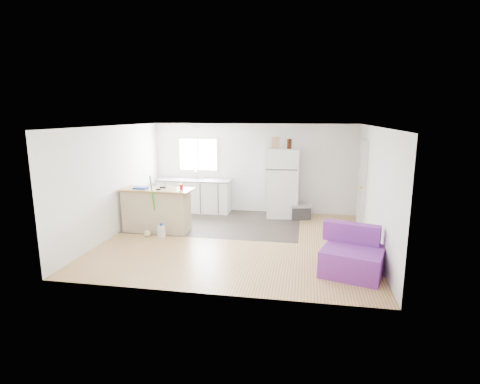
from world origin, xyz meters
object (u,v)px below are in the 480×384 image
cleaner_jug (161,231)px  red_cup (181,187)px  mop (149,226)px  bottle_left (288,144)px  peninsula (157,210)px  bottle_right (290,144)px  purple_seat (352,256)px  cardboard_box (275,143)px  refrigerator (282,183)px  cooler (300,211)px  kitchen_cabinets (195,195)px  blue_tray (141,188)px

cleaner_jug → red_cup: bearing=76.0°
mop → bottle_left: 3.96m
peninsula → red_cup: red_cup is taller
peninsula → bottle_right: bottle_right is taller
bottle_left → red_cup: bearing=-143.2°
bottle_left → purple_seat: bearing=-69.2°
mop → cardboard_box: cardboard_box is taller
refrigerator → purple_seat: bearing=-73.0°
refrigerator → purple_seat: size_ratio=1.52×
purple_seat → cardboard_box: (-1.60, 3.37, 1.65)m
cardboard_box → bottle_right: size_ratio=1.20×
bottle_right → red_cup: bearing=-143.1°
cooler → cardboard_box: size_ratio=1.92×
kitchen_cabinets → bottle_right: bearing=-3.0°
peninsula → bottle_right: bearing=33.0°
kitchen_cabinets → refrigerator: (2.40, -0.07, 0.43)m
peninsula → cleaner_jug: bearing=-56.2°
red_cup → bottle_left: 2.96m
red_cup → blue_tray: (-0.93, -0.07, -0.04)m
purple_seat → cooler: bearing=123.0°
cooler → red_cup: 3.18m
kitchen_cabinets → cleaner_jug: (-0.07, -2.30, -0.32)m
purple_seat → cleaner_jug: (-3.88, 1.20, -0.15)m
refrigerator → cardboard_box: (-0.19, -0.06, 1.04)m
refrigerator → bottle_right: bearing=-18.7°
blue_tray → bottle_left: (3.20, 1.77, 0.90)m
purple_seat → cleaner_jug: size_ratio=3.71×
red_cup → bottle_right: (2.32, 1.74, 0.85)m
cooler → cleaner_jug: (-2.96, -2.03, -0.06)m
cleaner_jug → bottle_right: bearing=62.6°
peninsula → bottle_right: (2.92, 1.76, 1.41)m
mop → blue_tray: (-0.29, 0.34, 0.78)m
red_cup → cooler: bearing=31.2°
cleaner_jug → kitchen_cabinets: bearing=111.4°
refrigerator → mop: refrigerator is taller
refrigerator → red_cup: 2.79m
cardboard_box → bottle_right: cardboard_box is taller
kitchen_cabinets → mop: 2.31m
cleaner_jug → mop: 0.32m
mop → cleaner_jug: bearing=-11.4°
kitchen_cabinets → cooler: size_ratio=3.50×
bottle_right → cleaner_jug: bearing=-140.5°
cleaner_jug → blue_tray: blue_tray is taller
peninsula → kitchen_cabinets: bearing=81.9°
cooler → peninsula: bearing=-169.1°
kitchen_cabinets → bottle_left: bearing=-4.0°
purple_seat → blue_tray: 4.80m
cooler → bottle_left: (-0.35, 0.12, 1.71)m
kitchen_cabinets → red_cup: kitchen_cabinets is taller
cleaner_jug → mop: (-0.30, 0.04, 0.09)m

